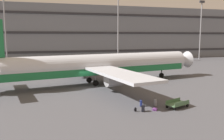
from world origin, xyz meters
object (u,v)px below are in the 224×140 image
at_px(baggage_cart, 177,104).
at_px(airliner, 97,66).
at_px(suitcase_small, 141,103).
at_px(suitcase_purple, 155,103).
at_px(suitcase_large, 155,109).
at_px(backpack_silver, 135,109).
at_px(suitcase_teal, 143,108).

bearing_deg(baggage_cart, airliner, 109.04).
height_order(airliner, suitcase_small, airliner).
bearing_deg(suitcase_purple, suitcase_small, 163.45).
height_order(suitcase_large, backpack_silver, backpack_silver).
bearing_deg(baggage_cart, suitcase_purple, 152.07).
bearing_deg(airliner, baggage_cart, -70.96).
bearing_deg(backpack_silver, suitcase_large, -5.58).
bearing_deg(suitcase_purple, baggage_cart, -27.93).
xyz_separation_m(suitcase_small, backpack_silver, (-1.33, -1.54, -0.16)).
distance_m(suitcase_teal, backpack_silver, 0.84).
bearing_deg(suitcase_purple, airliner, 102.76).
distance_m(suitcase_small, baggage_cart, 3.99).
distance_m(suitcase_large, baggage_cart, 2.85).
relative_size(airliner, backpack_silver, 79.90).
xyz_separation_m(suitcase_teal, suitcase_purple, (2.11, 1.35, 0.05)).
xyz_separation_m(suitcase_teal, backpack_silver, (-0.78, 0.27, -0.15)).
bearing_deg(suitcase_purple, backpack_silver, -159.50).
relative_size(suitcase_small, suitcase_large, 1.05).
bearing_deg(baggage_cart, suitcase_teal, -176.80).
relative_size(suitcase_purple, backpack_silver, 2.00).
bearing_deg(suitcase_teal, suitcase_purple, 32.59).
bearing_deg(suitcase_large, airliner, 99.22).
height_order(airliner, suitcase_large, airliner).
distance_m(suitcase_purple, baggage_cart, 2.38).
height_order(suitcase_small, backpack_silver, suitcase_small).
bearing_deg(suitcase_large, backpack_silver, 174.42).
xyz_separation_m(airliner, suitcase_large, (2.56, -15.79, -2.91)).
relative_size(airliner, suitcase_purple, 39.99).
bearing_deg(backpack_silver, airliner, 91.43).
height_order(suitcase_teal, suitcase_large, suitcase_teal).
relative_size(suitcase_small, suitcase_purple, 0.80).
relative_size(suitcase_large, backpack_silver, 1.52).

